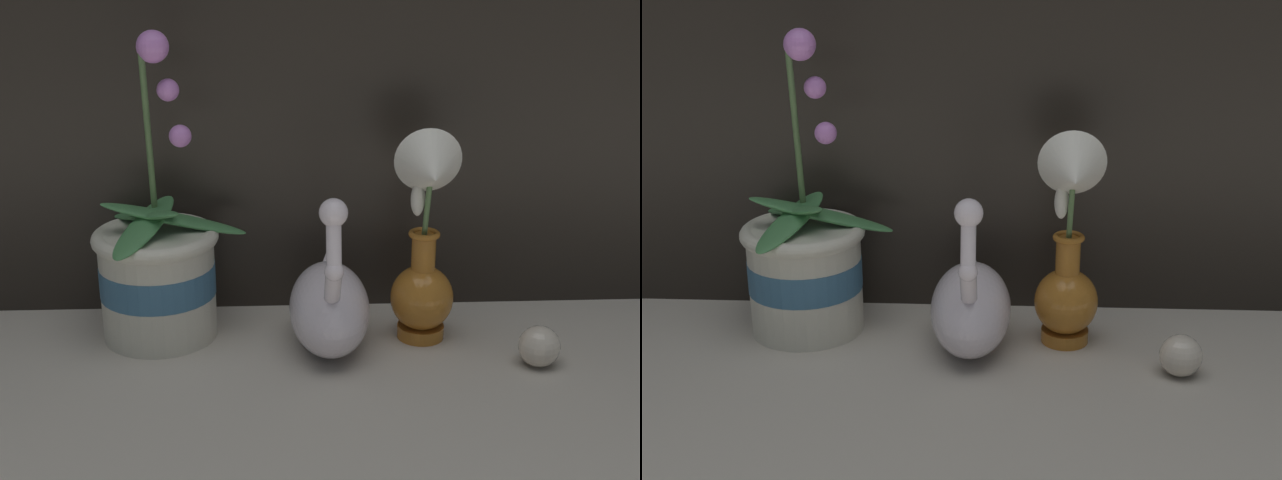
{
  "view_description": "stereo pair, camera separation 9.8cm",
  "coord_description": "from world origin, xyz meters",
  "views": [
    {
      "loc": [
        -0.06,
        -0.92,
        0.53
      ],
      "look_at": [
        -0.01,
        0.13,
        0.15
      ],
      "focal_mm": 50.0,
      "sensor_mm": 36.0,
      "label": 1
    },
    {
      "loc": [
        0.04,
        -0.92,
        0.53
      ],
      "look_at": [
        -0.01,
        0.13,
        0.15
      ],
      "focal_mm": 50.0,
      "sensor_mm": 36.0,
      "label": 2
    }
  ],
  "objects": [
    {
      "name": "swan_figurine",
      "position": [
        0.0,
        0.12,
        0.06
      ],
      "size": [
        0.1,
        0.21,
        0.23
      ],
      "color": "white",
      "rests_on": "ground_plane"
    },
    {
      "name": "glass_sphere",
      "position": [
        0.26,
        0.06,
        0.03
      ],
      "size": [
        0.05,
        0.05,
        0.05
      ],
      "color": "beige",
      "rests_on": "ground_plane"
    },
    {
      "name": "blue_vase",
      "position": [
        0.12,
        0.13,
        0.13
      ],
      "size": [
        0.09,
        0.11,
        0.29
      ],
      "color": "#B26B23",
      "rests_on": "ground_plane"
    },
    {
      "name": "orchid_potted_plant",
      "position": [
        -0.22,
        0.17,
        0.09
      ],
      "size": [
        0.2,
        0.21,
        0.4
      ],
      "color": "beige",
      "rests_on": "ground_plane"
    },
    {
      "name": "ground_plane",
      "position": [
        0.0,
        0.0,
        0.0
      ],
      "size": [
        2.8,
        2.8,
        0.0
      ],
      "primitive_type": "plane",
      "color": "#BCB2A3"
    }
  ]
}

